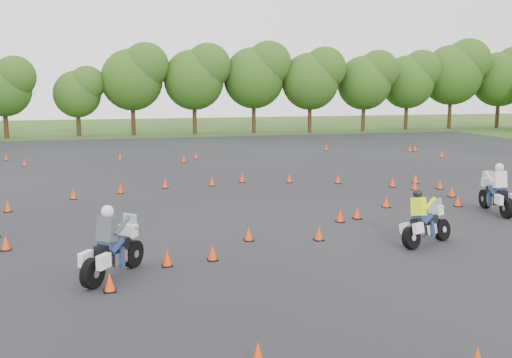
# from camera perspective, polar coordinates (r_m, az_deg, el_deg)

# --- Properties ---
(ground) EXTENTS (140.00, 140.00, 0.00)m
(ground) POSITION_cam_1_polar(r_m,az_deg,el_deg) (19.79, 2.87, -5.26)
(ground) COLOR #2D5119
(ground) RESTS_ON ground
(asphalt_pad) EXTENTS (62.00, 62.00, 0.00)m
(asphalt_pad) POSITION_cam_1_polar(r_m,az_deg,el_deg) (25.44, -1.11, -1.95)
(asphalt_pad) COLOR black
(asphalt_pad) RESTS_ON ground
(treeline) EXTENTS (87.08, 32.11, 10.70)m
(treeline) POSITION_cam_1_polar(r_m,az_deg,el_deg) (54.07, -5.71, 8.88)
(treeline) COLOR #2C4F16
(treeline) RESTS_ON ground
(traffic_cones) EXTENTS (36.61, 33.29, 0.45)m
(traffic_cones) POSITION_cam_1_polar(r_m,az_deg,el_deg) (24.91, -0.99, -1.66)
(traffic_cones) COLOR #FF3C0A
(traffic_cones) RESTS_ON asphalt_pad
(rider_grey) EXTENTS (2.11, 2.53, 1.97)m
(rider_grey) POSITION_cam_1_polar(r_m,az_deg,el_deg) (15.40, -14.13, -6.00)
(rider_grey) COLOR #44484C
(rider_grey) RESTS_ON ground
(rider_yellow) EXTENTS (2.40, 1.60, 1.78)m
(rider_yellow) POSITION_cam_1_polar(r_m,az_deg,el_deg) (18.71, 16.98, -3.70)
(rider_yellow) COLOR #E2F515
(rider_yellow) RESTS_ON ground
(rider_white) EXTENTS (1.29, 2.70, 2.00)m
(rider_white) POSITION_cam_1_polar(r_m,az_deg,el_deg) (24.30, 22.96, -0.83)
(rider_white) COLOR silver
(rider_white) RESTS_ON ground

